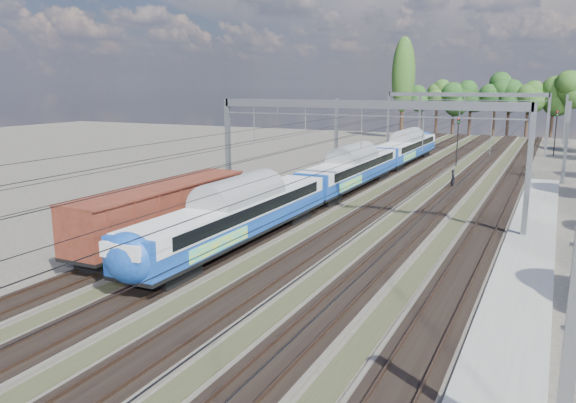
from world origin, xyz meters
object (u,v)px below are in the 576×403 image
at_px(emu_train, 351,165).
at_px(signal_near, 458,136).
at_px(freight_boxcar, 163,211).
at_px(worker, 453,179).
at_px(signal_far, 556,127).

relative_size(emu_train, signal_near, 10.45).
xyz_separation_m(emu_train, freight_boxcar, (-4.50, -22.65, -0.28)).
xyz_separation_m(worker, signal_far, (8.61, 33.03, 3.16)).
bearing_deg(worker, signal_far, -39.37).
distance_m(worker, signal_far, 34.28).
relative_size(worker, signal_near, 0.31).
distance_m(freight_boxcar, worker, 31.77).
bearing_deg(emu_train, worker, 36.70).
relative_size(freight_boxcar, signal_near, 2.41).
height_order(emu_train, freight_boxcar, emu_train).
relative_size(freight_boxcar, signal_far, 2.26).
height_order(freight_boxcar, worker, freight_boxcar).
xyz_separation_m(freight_boxcar, signal_far, (21.58, 62.00, 1.80)).
bearing_deg(signal_far, signal_near, -144.08).
bearing_deg(emu_train, freight_boxcar, -101.24).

